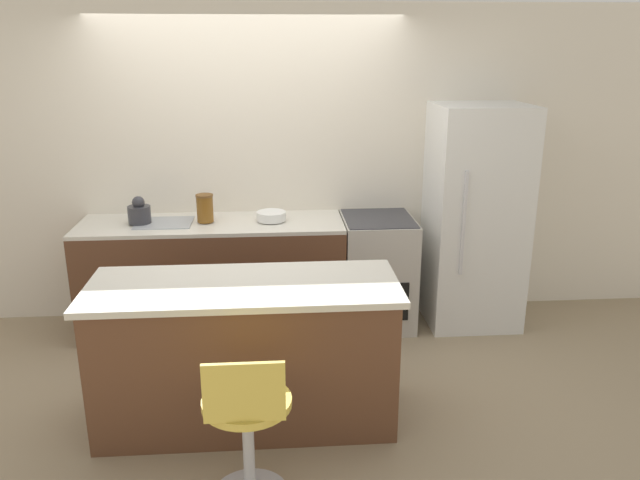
{
  "coord_description": "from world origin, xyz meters",
  "views": [
    {
      "loc": [
        0.18,
        -4.5,
        2.28
      ],
      "look_at": [
        0.51,
        -0.34,
        0.96
      ],
      "focal_mm": 35.0,
      "sensor_mm": 36.0,
      "label": 1
    }
  ],
  "objects_px": {
    "oven_range": "(377,271)",
    "refrigerator": "(475,217)",
    "mixing_bowl": "(271,216)",
    "kettle": "(139,212)",
    "stool_chair": "(248,430)"
  },
  "relations": [
    {
      "from": "refrigerator",
      "to": "kettle",
      "type": "relative_size",
      "value": 8.44
    },
    {
      "from": "oven_range",
      "to": "mixing_bowl",
      "type": "distance_m",
      "value": 1.0
    },
    {
      "from": "stool_chair",
      "to": "refrigerator",
      "type": "bearing_deg",
      "value": 49.62
    },
    {
      "from": "oven_range",
      "to": "mixing_bowl",
      "type": "xyz_separation_m",
      "value": [
        -0.87,
        -0.0,
        0.5
      ]
    },
    {
      "from": "refrigerator",
      "to": "oven_range",
      "type": "bearing_deg",
      "value": 179.6
    },
    {
      "from": "stool_chair",
      "to": "kettle",
      "type": "relative_size",
      "value": 4.12
    },
    {
      "from": "oven_range",
      "to": "kettle",
      "type": "xyz_separation_m",
      "value": [
        -1.91,
        -0.0,
        0.55
      ]
    },
    {
      "from": "stool_chair",
      "to": "kettle",
      "type": "bearing_deg",
      "value": 112.9
    },
    {
      "from": "oven_range",
      "to": "refrigerator",
      "type": "xyz_separation_m",
      "value": [
        0.8,
        -0.01,
        0.45
      ]
    },
    {
      "from": "mixing_bowl",
      "to": "oven_range",
      "type": "bearing_deg",
      "value": 0.08
    },
    {
      "from": "stool_chair",
      "to": "mixing_bowl",
      "type": "bearing_deg",
      "value": 86.33
    },
    {
      "from": "refrigerator",
      "to": "stool_chair",
      "type": "relative_size",
      "value": 2.05
    },
    {
      "from": "stool_chair",
      "to": "mixing_bowl",
      "type": "distance_m",
      "value": 2.2
    },
    {
      "from": "kettle",
      "to": "mixing_bowl",
      "type": "bearing_deg",
      "value": 0.0
    },
    {
      "from": "refrigerator",
      "to": "mixing_bowl",
      "type": "xyz_separation_m",
      "value": [
        -1.67,
        0.0,
        0.04
      ]
    }
  ]
}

